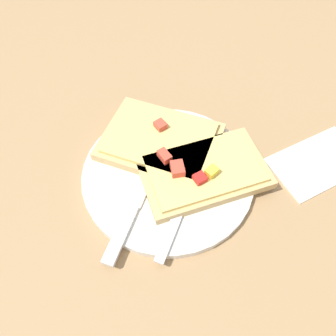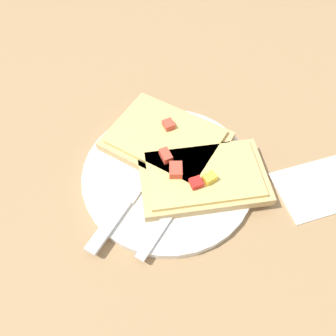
{
  "view_description": "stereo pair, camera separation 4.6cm",
  "coord_description": "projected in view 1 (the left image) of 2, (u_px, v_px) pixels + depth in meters",
  "views": [
    {
      "loc": [
        0.12,
        0.23,
        0.4
      ],
      "look_at": [
        0.0,
        0.0,
        0.02
      ],
      "focal_mm": 35.0,
      "sensor_mm": 36.0,
      "label": 1
    },
    {
      "loc": [
        0.07,
        0.24,
        0.4
      ],
      "look_at": [
        0.0,
        0.0,
        0.02
      ],
      "focal_mm": 35.0,
      "sensor_mm": 36.0,
      "label": 2
    }
  ],
  "objects": [
    {
      "name": "pizza_slice_corner",
      "position": [
        204.0,
        171.0,
        0.45
      ],
      "size": [
        0.19,
        0.13,
        0.03
      ],
      "rotation": [
        0.0,
        0.0,
        2.99
      ],
      "color": "tan",
      "rests_on": "plate"
    },
    {
      "name": "fork",
      "position": [
        191.0,
        183.0,
        0.45
      ],
      "size": [
        0.17,
        0.16,
        0.01
      ],
      "rotation": [
        0.0,
        0.0,
        3.87
      ],
      "color": "silver",
      "rests_on": "plate"
    },
    {
      "name": "ground_plane",
      "position": [
        168.0,
        176.0,
        0.47
      ],
      "size": [
        4.0,
        4.0,
        0.0
      ],
      "primitive_type": "plane",
      "color": "#9E7A51"
    },
    {
      "name": "plate",
      "position": [
        168.0,
        174.0,
        0.47
      ],
      "size": [
        0.24,
        0.24,
        0.01
      ],
      "color": "silver",
      "rests_on": "ground"
    },
    {
      "name": "napkin",
      "position": [
        319.0,
        162.0,
        0.49
      ],
      "size": [
        0.14,
        0.08,
        0.01
      ],
      "color": "white",
      "rests_on": "ground"
    },
    {
      "name": "crumb_scatter",
      "position": [
        159.0,
        162.0,
        0.47
      ],
      "size": [
        0.1,
        0.14,
        0.01
      ],
      "color": "tan",
      "rests_on": "plate"
    },
    {
      "name": "knife",
      "position": [
        136.0,
        201.0,
        0.44
      ],
      "size": [
        0.17,
        0.16,
        0.01
      ],
      "rotation": [
        0.0,
        0.0,
        3.9
      ],
      "color": "silver",
      "rests_on": "plate"
    },
    {
      "name": "pizza_slice_main",
      "position": [
        160.0,
        141.0,
        0.48
      ],
      "size": [
        0.2,
        0.21,
        0.03
      ],
      "rotation": [
        0.0,
        0.0,
        5.45
      ],
      "color": "tan",
      "rests_on": "plate"
    }
  ]
}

